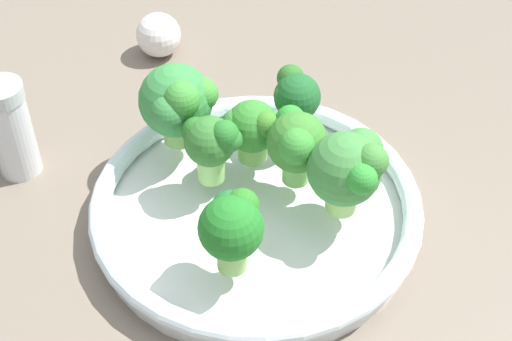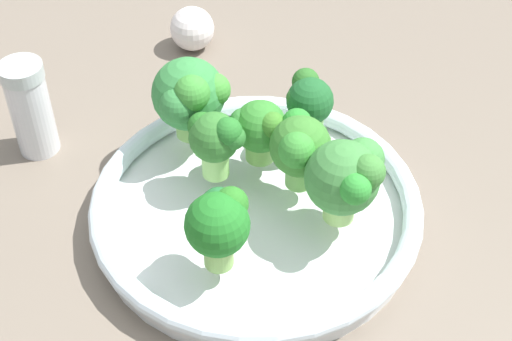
{
  "view_description": "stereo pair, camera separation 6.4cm",
  "coord_description": "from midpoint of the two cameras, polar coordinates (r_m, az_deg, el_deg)",
  "views": [
    {
      "loc": [
        15.1,
        42.41,
        50.33
      ],
      "look_at": [
        3.82,
        -2.22,
        6.19
      ],
      "focal_mm": 54.5,
      "sensor_mm": 36.0,
      "label": 1
    },
    {
      "loc": [
        8.83,
        43.54,
        50.33
      ],
      "look_at": [
        3.82,
        -2.22,
        6.19
      ],
      "focal_mm": 54.5,
      "sensor_mm": 36.0,
      "label": 2
    }
  ],
  "objects": [
    {
      "name": "broccoli_floret_6",
      "position": [
        0.67,
        -3.07,
        3.0
      ],
      "size": [
        5.02,
        4.7,
        5.91
      ],
      "color": "#84BD59",
      "rests_on": "bowl"
    },
    {
      "name": "broccoli_floret_1",
      "position": [
        0.68,
        -8.46,
        4.86
      ],
      "size": [
        7.03,
        7.2,
        7.91
      ],
      "color": "#8EC862",
      "rests_on": "bowl"
    },
    {
      "name": "broccoli_floret_4",
      "position": [
        0.58,
        -4.97,
        -4.13
      ],
      "size": [
        4.99,
        5.58,
        6.89
      ],
      "color": "#83AF56",
      "rests_on": "bowl"
    },
    {
      "name": "broccoli_floret_5",
      "position": [
        0.65,
        -6.11,
        1.95
      ],
      "size": [
        4.78,
        4.35,
        6.57
      ],
      "color": "#99DA71",
      "rests_on": "bowl"
    },
    {
      "name": "pepper_shaker",
      "position": [
        0.74,
        -19.95,
        2.77
      ],
      "size": [
        4.02,
        4.02,
        9.77
      ],
      "color": "silver",
      "rests_on": "ground_plane"
    },
    {
      "name": "ground_plane",
      "position": [
        0.68,
        0.9,
        -5.35
      ],
      "size": [
        130.0,
        130.0,
        2.5
      ],
      "primitive_type": "cube",
      "color": "#75685A"
    },
    {
      "name": "broccoli_floret_2",
      "position": [
        0.69,
        0.29,
        5.21
      ],
      "size": [
        4.26,
        5.07,
        6.27
      ],
      "color": "#7ABC60",
      "rests_on": "bowl"
    },
    {
      "name": "bowl",
      "position": [
        0.67,
        -2.72,
        -2.95
      ],
      "size": [
        28.55,
        28.55,
        3.19
      ],
      "color": "silver",
      "rests_on": "ground_plane"
    },
    {
      "name": "broccoli_floret_3",
      "position": [
        0.62,
        3.94,
        0.05
      ],
      "size": [
        6.69,
        6.9,
        7.5
      ],
      "color": "#A1D36D",
      "rests_on": "bowl"
    },
    {
      "name": "broccoli_floret_0",
      "position": [
        0.64,
        -0.15,
        1.86
      ],
      "size": [
        5.2,
        6.59,
        6.91
      ],
      "color": "#83C661",
      "rests_on": "bowl"
    },
    {
      "name": "garlic_bulb",
      "position": [
        0.87,
        -9.29,
        9.71
      ],
      "size": [
        4.89,
        4.89,
        4.89
      ],
      "primitive_type": "sphere",
      "color": "silver",
      "rests_on": "ground_plane"
    }
  ]
}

